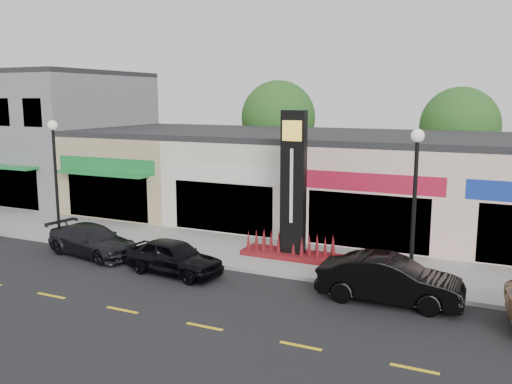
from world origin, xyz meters
TOP-DOWN VIEW (x-y plane):
  - ground at (0.00, 0.00)m, footprint 120.00×120.00m
  - sidewalk at (0.00, 4.35)m, footprint 52.00×4.30m
  - curb at (0.00, 2.10)m, footprint 52.00×0.20m
  - building_grey_2story at (-18.00, 11.48)m, footprint 12.00×10.95m
  - shop_beige at (-8.50, 11.46)m, footprint 7.00×10.85m
  - shop_cream at (-1.50, 11.47)m, footprint 7.00×10.01m
  - shop_pink_w at (5.50, 11.47)m, footprint 7.00×10.01m
  - tree_rear_west at (-4.00, 19.50)m, footprint 5.20×5.20m
  - tree_rear_mid at (8.00, 19.50)m, footprint 4.80×4.80m
  - lamp_west_near at (-8.00, 2.50)m, footprint 0.44×0.44m
  - lamp_east_near at (8.00, 2.50)m, footprint 0.44×0.44m
  - pylon_sign at (3.00, 4.20)m, footprint 4.20×1.30m
  - car_dark_sedan at (-4.99, 1.34)m, footprint 2.55×4.70m
  - car_black_sedan at (-0.48, 0.71)m, footprint 2.04×4.11m
  - car_black_conv at (7.53, 1.24)m, footprint 1.71×4.69m

SIDE VIEW (x-z plane):
  - ground at x=0.00m, z-range 0.00..0.00m
  - sidewalk at x=0.00m, z-range 0.00..0.15m
  - curb at x=0.00m, z-range 0.00..0.15m
  - car_dark_sedan at x=-4.99m, z-range 0.00..1.29m
  - car_black_sedan at x=-0.48m, z-range 0.00..1.35m
  - car_black_conv at x=7.53m, z-range 0.00..1.54m
  - pylon_sign at x=3.00m, z-range -0.73..5.27m
  - shop_cream at x=-1.50m, z-range 0.00..4.80m
  - shop_pink_w at x=5.50m, z-range 0.00..4.80m
  - shop_beige at x=-8.50m, z-range 0.00..4.80m
  - lamp_west_near at x=-8.00m, z-range 0.74..6.21m
  - lamp_east_near at x=8.00m, z-range 0.74..6.21m
  - building_grey_2story at x=-18.00m, z-range -0.01..8.29m
  - tree_rear_mid at x=8.00m, z-range 1.24..8.53m
  - tree_rear_west at x=-4.00m, z-range 1.30..9.13m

